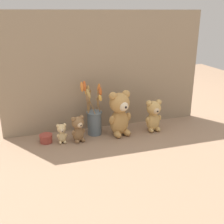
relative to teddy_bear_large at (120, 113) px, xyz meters
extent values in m
plane|color=#8E7056|center=(-0.04, 0.00, -0.15)|extent=(4.00, 4.00, 0.00)
cube|color=gray|center=(-0.04, 0.17, 0.22)|extent=(1.31, 0.02, 0.74)
ellipsoid|color=tan|center=(0.00, 0.00, -0.07)|extent=(0.14, 0.12, 0.16)
sphere|color=tan|center=(0.00, 0.00, 0.06)|extent=(0.13, 0.13, 0.13)
sphere|color=beige|center=(0.01, -0.04, 0.05)|extent=(0.06, 0.06, 0.06)
sphere|color=black|center=(0.01, -0.07, 0.05)|extent=(0.02, 0.02, 0.02)
sphere|color=tan|center=(0.04, 0.01, 0.11)|extent=(0.05, 0.05, 0.05)
sphere|color=tan|center=(-0.05, 0.00, 0.11)|extent=(0.05, 0.05, 0.05)
ellipsoid|color=tan|center=(0.06, 0.01, -0.04)|extent=(0.05, 0.06, 0.07)
ellipsoid|color=tan|center=(-0.05, -0.02, -0.04)|extent=(0.05, 0.06, 0.07)
ellipsoid|color=tan|center=(0.04, -0.02, -0.13)|extent=(0.05, 0.07, 0.04)
ellipsoid|color=tan|center=(-0.03, -0.04, -0.13)|extent=(0.05, 0.07, 0.04)
ellipsoid|color=tan|center=(0.23, 0.00, -0.09)|extent=(0.09, 0.07, 0.12)
sphere|color=tan|center=(0.23, 0.00, 0.01)|extent=(0.09, 0.09, 0.09)
sphere|color=#D1B289|center=(0.23, -0.03, 0.00)|extent=(0.04, 0.04, 0.04)
sphere|color=black|center=(0.23, -0.05, 0.00)|extent=(0.01, 0.01, 0.01)
sphere|color=tan|center=(0.26, 0.00, 0.04)|extent=(0.04, 0.04, 0.04)
sphere|color=tan|center=(0.19, 0.00, 0.04)|extent=(0.04, 0.04, 0.04)
ellipsoid|color=tan|center=(0.27, -0.01, -0.07)|extent=(0.03, 0.04, 0.05)
ellipsoid|color=tan|center=(0.19, -0.01, -0.07)|extent=(0.03, 0.04, 0.05)
ellipsoid|color=tan|center=(0.25, -0.03, -0.13)|extent=(0.03, 0.05, 0.03)
ellipsoid|color=tan|center=(0.20, -0.03, -0.13)|extent=(0.03, 0.05, 0.03)
ellipsoid|color=olive|center=(-0.27, -0.02, -0.10)|extent=(0.08, 0.07, 0.09)
sphere|color=olive|center=(-0.27, -0.02, -0.03)|extent=(0.07, 0.07, 0.07)
sphere|color=#D1B289|center=(-0.26, -0.04, -0.03)|extent=(0.03, 0.03, 0.03)
sphere|color=black|center=(-0.25, -0.06, -0.03)|extent=(0.01, 0.01, 0.01)
sphere|color=olive|center=(-0.24, -0.01, 0.00)|extent=(0.03, 0.03, 0.03)
sphere|color=olive|center=(-0.29, -0.02, 0.00)|extent=(0.03, 0.03, 0.03)
ellipsoid|color=olive|center=(-0.23, -0.01, -0.08)|extent=(0.03, 0.04, 0.04)
ellipsoid|color=olive|center=(-0.30, -0.03, -0.08)|extent=(0.03, 0.04, 0.04)
ellipsoid|color=olive|center=(-0.24, -0.03, -0.14)|extent=(0.03, 0.04, 0.02)
ellipsoid|color=olive|center=(-0.28, -0.04, -0.14)|extent=(0.03, 0.04, 0.02)
ellipsoid|color=#DBBC84|center=(-0.36, -0.01, -0.11)|extent=(0.05, 0.04, 0.07)
sphere|color=#DBBC84|center=(-0.36, -0.01, -0.06)|extent=(0.05, 0.05, 0.05)
sphere|color=#D1B289|center=(-0.36, -0.03, -0.06)|extent=(0.03, 0.03, 0.03)
sphere|color=black|center=(-0.36, -0.04, -0.06)|extent=(0.01, 0.01, 0.01)
sphere|color=#DBBC84|center=(-0.34, -0.01, -0.04)|extent=(0.02, 0.02, 0.02)
sphere|color=#DBBC84|center=(-0.38, -0.01, -0.04)|extent=(0.02, 0.02, 0.02)
ellipsoid|color=#DBBC84|center=(-0.34, -0.01, -0.10)|extent=(0.02, 0.02, 0.03)
ellipsoid|color=#DBBC84|center=(-0.38, -0.01, -0.10)|extent=(0.02, 0.02, 0.03)
ellipsoid|color=#DBBC84|center=(-0.35, -0.02, -0.14)|extent=(0.02, 0.03, 0.02)
ellipsoid|color=#DBBC84|center=(-0.37, -0.02, -0.14)|extent=(0.02, 0.03, 0.02)
cylinder|color=slate|center=(-0.15, 0.06, -0.07)|extent=(0.09, 0.09, 0.15)
torus|color=slate|center=(-0.15, 0.06, 0.00)|extent=(0.10, 0.10, 0.01)
cylinder|color=olive|center=(-0.17, 0.08, 0.07)|extent=(0.02, 0.02, 0.14)
ellipsoid|color=tan|center=(-0.18, 0.08, 0.14)|extent=(0.03, 0.03, 0.06)
cylinder|color=olive|center=(-0.18, 0.02, 0.07)|extent=(0.05, 0.04, 0.14)
ellipsoid|color=tan|center=(-0.19, 0.00, 0.14)|extent=(0.04, 0.04, 0.06)
cylinder|color=olive|center=(-0.12, 0.07, 0.07)|extent=(0.01, 0.03, 0.14)
ellipsoid|color=orange|center=(-0.11, 0.07, 0.14)|extent=(0.03, 0.03, 0.06)
cylinder|color=olive|center=(-0.13, 0.03, 0.05)|extent=(0.03, 0.02, 0.10)
ellipsoid|color=gold|center=(-0.12, 0.02, 0.10)|extent=(0.04, 0.03, 0.05)
cylinder|color=olive|center=(-0.12, 0.04, 0.07)|extent=(0.02, 0.03, 0.13)
ellipsoid|color=#C65B28|center=(-0.11, 0.03, 0.14)|extent=(0.04, 0.04, 0.06)
cylinder|color=olive|center=(-0.18, 0.06, 0.09)|extent=(0.01, 0.04, 0.17)
ellipsoid|color=#C65B28|center=(-0.20, 0.06, 0.17)|extent=(0.02, 0.04, 0.07)
cylinder|color=olive|center=(-0.17, 0.09, 0.07)|extent=(0.04, 0.03, 0.13)
ellipsoid|color=gold|center=(-0.18, 0.10, 0.13)|extent=(0.04, 0.03, 0.05)
cylinder|color=olive|center=(-0.19, 0.06, 0.08)|extent=(0.01, 0.06, 0.16)
ellipsoid|color=orange|center=(-0.22, 0.06, 0.17)|extent=(0.02, 0.04, 0.06)
cylinder|color=#993D33|center=(-0.45, 0.02, -0.13)|extent=(0.07, 0.07, 0.04)
cylinder|color=#993D33|center=(-0.45, 0.02, -0.10)|extent=(0.08, 0.08, 0.01)
camera|label=1|loc=(-0.53, -1.53, 0.59)|focal=45.00mm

